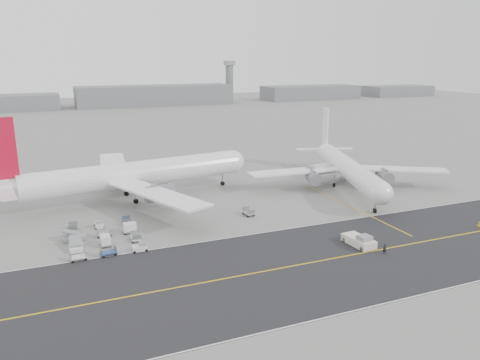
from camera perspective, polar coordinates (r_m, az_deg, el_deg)
name	(u,v)px	position (r m, az deg, el deg)	size (l,w,h in m)	color
ground	(240,232)	(93.89, 0.05, -6.32)	(700.00, 700.00, 0.00)	gray
taxiway	(308,263)	(81.15, 8.32, -9.99)	(220.00, 59.00, 0.03)	#242427
horizon_buildings	(142,106)	(348.48, -11.90, 8.87)	(520.00, 28.00, 28.00)	slate
control_tower	(229,80)	(371.24, -1.29, 12.04)	(7.00, 7.00, 31.25)	slate
airliner_a	(131,175)	(115.95, -13.12, 0.65)	(63.04, 61.93, 21.84)	white
airliner_b	(347,168)	(127.20, 12.90, 1.48)	(51.36, 52.39, 18.67)	white
pushback_tug	(359,241)	(89.56, 14.36, -7.20)	(3.66, 8.57, 2.42)	beige
jet_bridge	(329,169)	(131.33, 10.82, 1.35)	(15.09, 4.95, 5.63)	gray
gse_cluster	(105,240)	(93.20, -16.10, -7.10)	(18.40, 22.67, 2.14)	gray
stray_dolly	(248,215)	(103.20, 1.03, -4.35)	(1.72, 2.79, 1.72)	silver
ground_crew_a	(385,249)	(87.17, 17.23, -8.05)	(0.70, 0.46, 1.92)	black
ground_crew_b	(478,225)	(106.89, 27.04, -4.90)	(0.75, 0.59, 1.55)	yellow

